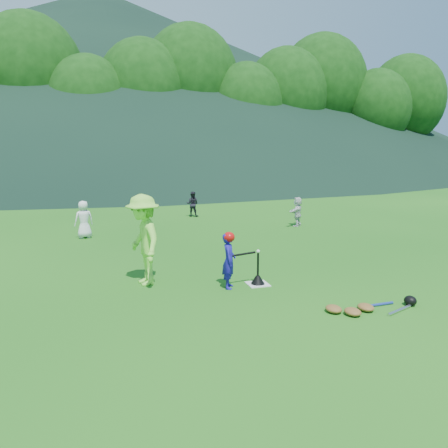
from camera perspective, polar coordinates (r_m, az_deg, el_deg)
The scene contains 14 objects.
ground at distance 9.53m, azimuth 4.42°, elevation -7.88°, with size 120.00×120.00×0.00m, color #1B5C15.
home_plate at distance 9.52m, azimuth 4.42°, elevation -7.83°, with size 0.45×0.45×0.02m, color silver.
baseball at distance 9.33m, azimuth 4.48°, elevation -3.57°, with size 0.08×0.08×0.08m, color white.
batter_child at distance 9.13m, azimuth 0.65°, elevation -4.82°, with size 0.43×0.28×1.17m, color #1F179E.
adult_coach at distance 9.45m, azimuth -10.47°, elevation -2.04°, with size 1.26×0.72×1.95m, color #92F548.
fielder_a at distance 14.81m, azimuth -17.84°, elevation 0.57°, with size 0.59×0.39×1.22m, color white.
fielder_b at distance 18.49m, azimuth -4.13°, elevation 2.61°, with size 0.52×0.40×1.06m, color black.
fielder_d at distance 16.46m, azimuth 9.57°, elevation 1.61°, with size 1.01×0.32×1.09m, color silver.
batting_tee at distance 9.49m, azimuth 4.43°, elevation -7.14°, with size 0.30×0.30×0.68m.
batter_gear at distance 9.03m, azimuth 0.80°, elevation -1.90°, with size 0.73×0.26×0.53m.
equipment_pile at distance 8.44m, azimuth 18.09°, elevation -10.31°, with size 1.80×0.65×0.19m.
outfield_fence at distance 36.65m, azimuth -11.76°, elevation 6.41°, with size 70.07×0.08×1.33m.
tree_line at distance 42.73m, azimuth -12.61°, elevation 16.98°, with size 70.04×11.40×14.82m.
distant_hills at distance 91.15m, azimuth -20.41°, elevation 17.12°, with size 155.00×140.00×32.00m.
Camera 1 is at (-3.33, -8.43, 2.94)m, focal length 35.00 mm.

